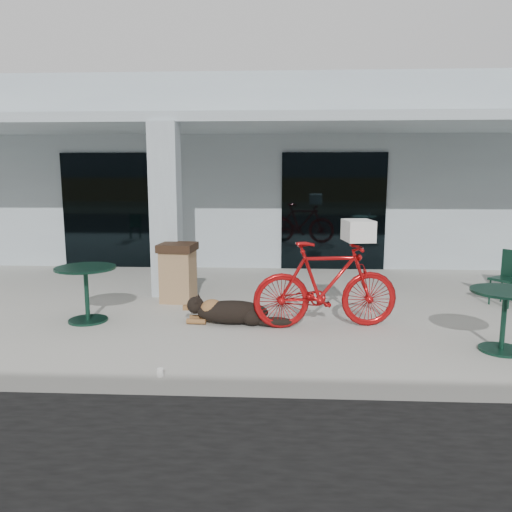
# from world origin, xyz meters

# --- Properties ---
(ground) EXTENTS (80.00, 80.00, 0.00)m
(ground) POSITION_xyz_m (0.00, 0.00, 0.00)
(ground) COLOR #A2A098
(ground) RESTS_ON ground
(building) EXTENTS (22.00, 7.00, 4.50)m
(building) POSITION_xyz_m (0.00, 8.50, 2.25)
(building) COLOR #A8B9BF
(building) RESTS_ON ground
(storefront_glass_left) EXTENTS (2.80, 0.06, 2.70)m
(storefront_glass_left) POSITION_xyz_m (-3.20, 4.98, 1.35)
(storefront_glass_left) COLOR black
(storefront_glass_left) RESTS_ON ground
(storefront_glass_right) EXTENTS (2.40, 0.06, 2.70)m
(storefront_glass_right) POSITION_xyz_m (1.80, 4.98, 1.35)
(storefront_glass_right) COLOR black
(storefront_glass_right) RESTS_ON ground
(column) EXTENTS (0.50, 0.50, 3.12)m
(column) POSITION_xyz_m (-1.50, 2.30, 1.56)
(column) COLOR #A8B9BF
(column) RESTS_ON ground
(overhang) EXTENTS (22.00, 2.80, 0.18)m
(overhang) POSITION_xyz_m (0.00, 3.60, 3.21)
(overhang) COLOR #A8B9BF
(overhang) RESTS_ON column
(bicycle) EXTENTS (2.17, 0.88, 1.27)m
(bicycle) POSITION_xyz_m (1.25, 0.40, 0.63)
(bicycle) COLOR #AC0D0F
(bicycle) RESTS_ON ground
(laundry_basket) EXTENTS (0.44, 0.56, 0.30)m
(laundry_basket) POSITION_xyz_m (1.69, 0.46, 1.42)
(laundry_basket) COLOR white
(laundry_basket) RESTS_ON bicycle
(dog) EXTENTS (1.26, 0.50, 0.41)m
(dog) POSITION_xyz_m (-0.12, 0.48, 0.21)
(dog) COLOR black
(dog) RESTS_ON ground
(cup_near_dog) EXTENTS (0.10, 0.10, 0.09)m
(cup_near_dog) POSITION_xyz_m (-0.73, -1.50, 0.05)
(cup_near_dog) COLOR white
(cup_near_dog) RESTS_ON ground
(cafe_table_near) EXTENTS (0.91, 0.91, 0.84)m
(cafe_table_near) POSITION_xyz_m (-2.33, 0.52, 0.42)
(cafe_table_near) COLOR #133628
(cafe_table_near) RESTS_ON ground
(cafe_table_far) EXTENTS (1.11, 1.11, 0.79)m
(cafe_table_far) POSITION_xyz_m (3.39, -0.48, 0.40)
(cafe_table_far) COLOR #133628
(cafe_table_far) RESTS_ON ground
(cafe_chair_far_b) EXTENTS (0.62, 0.61, 0.93)m
(cafe_chair_far_b) POSITION_xyz_m (4.41, 1.80, 0.47)
(cafe_chair_far_b) COLOR #133628
(cafe_chair_far_b) RESTS_ON ground
(trash_receptacle) EXTENTS (0.66, 0.66, 1.03)m
(trash_receptacle) POSITION_xyz_m (-1.20, 1.80, 0.51)
(trash_receptacle) COLOR #93704C
(trash_receptacle) RESTS_ON ground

